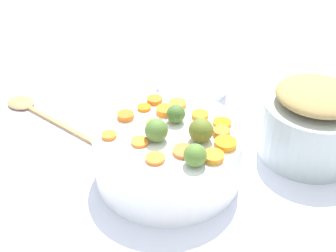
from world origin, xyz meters
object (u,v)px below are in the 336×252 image
serving_bowl_carrots (168,153)px  casserole_dish (193,68)px  metal_pot (310,129)px  wooden_spoon (32,109)px

serving_bowl_carrots → casserole_dish: 0.35m
serving_bowl_carrots → metal_pot: 0.30m
metal_pot → casserole_dish: 0.35m
wooden_spoon → serving_bowl_carrots: bearing=71.8°
serving_bowl_carrots → wooden_spoon: 0.41m
wooden_spoon → metal_pot: bearing=92.4°
casserole_dish → metal_pot: bearing=56.5°
serving_bowl_carrots → metal_pot: bearing=120.8°
metal_pot → wooden_spoon: (0.03, -0.64, -0.05)m
wooden_spoon → casserole_dish: casserole_dish is taller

